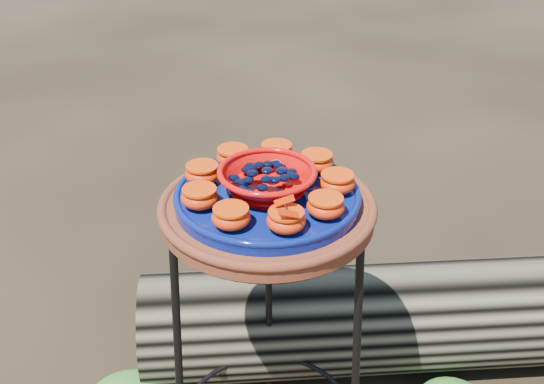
{
  "coord_description": "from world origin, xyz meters",
  "views": [
    {
      "loc": [
        0.01,
        -1.11,
        1.4
      ],
      "look_at": [
        0.01,
        0.0,
        0.76
      ],
      "focal_mm": 45.0,
      "sensor_mm": 36.0,
      "label": 1
    }
  ],
  "objects_px": {
    "terracotta_saucer": "(267,211)",
    "driftwood_log": "(439,315)",
    "plant_stand": "(268,354)",
    "red_bowl": "(267,182)",
    "cobalt_plate": "(267,198)"
  },
  "relations": [
    {
      "from": "plant_stand",
      "to": "red_bowl",
      "type": "xyz_separation_m",
      "value": [
        0.0,
        0.0,
        0.43
      ]
    },
    {
      "from": "plant_stand",
      "to": "terracotta_saucer",
      "type": "relative_size",
      "value": 1.72
    },
    {
      "from": "red_bowl",
      "to": "cobalt_plate",
      "type": "bearing_deg",
      "value": 0.0
    },
    {
      "from": "driftwood_log",
      "to": "plant_stand",
      "type": "bearing_deg",
      "value": -142.59
    },
    {
      "from": "plant_stand",
      "to": "terracotta_saucer",
      "type": "xyz_separation_m",
      "value": [
        0.0,
        0.0,
        0.37
      ]
    },
    {
      "from": "plant_stand",
      "to": "red_bowl",
      "type": "distance_m",
      "value": 0.43
    },
    {
      "from": "plant_stand",
      "to": "driftwood_log",
      "type": "relative_size",
      "value": 0.43
    },
    {
      "from": "red_bowl",
      "to": "driftwood_log",
      "type": "distance_m",
      "value": 0.86
    },
    {
      "from": "cobalt_plate",
      "to": "driftwood_log",
      "type": "height_order",
      "value": "cobalt_plate"
    },
    {
      "from": "plant_stand",
      "to": "red_bowl",
      "type": "relative_size",
      "value": 4.0
    },
    {
      "from": "plant_stand",
      "to": "red_bowl",
      "type": "height_order",
      "value": "red_bowl"
    },
    {
      "from": "cobalt_plate",
      "to": "red_bowl",
      "type": "relative_size",
      "value": 2.0
    },
    {
      "from": "plant_stand",
      "to": "cobalt_plate",
      "type": "bearing_deg",
      "value": 0.0
    },
    {
      "from": "terracotta_saucer",
      "to": "driftwood_log",
      "type": "relative_size",
      "value": 0.25
    },
    {
      "from": "terracotta_saucer",
      "to": "red_bowl",
      "type": "bearing_deg",
      "value": 0.0
    }
  ]
}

